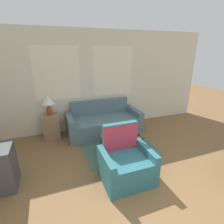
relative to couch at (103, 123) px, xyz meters
name	(u,v)px	position (x,y,z in m)	size (l,w,h in m)	color
wall_back	(90,81)	(-0.21, 0.45, 1.05)	(6.89, 0.06, 2.60)	silver
rug	(113,141)	(0.07, -0.57, -0.26)	(1.59, 1.91, 0.01)	#476651
couch	(103,123)	(0.00, 0.00, 0.00)	(1.88, 0.87, 0.82)	slate
armchair	(125,164)	(-0.21, -1.85, 0.02)	(0.82, 0.70, 0.92)	#2D6B75
side_table	(51,126)	(-1.31, 0.16, 0.04)	(0.38, 0.38, 0.60)	#937551
table_lamp	(48,102)	(-1.31, 0.16, 0.68)	(0.29, 0.29, 0.50)	brown
coffee_table	(122,137)	(0.07, -1.07, 0.09)	(0.88, 0.51, 0.40)	brown
laptop	(123,132)	(0.10, -1.05, 0.19)	(0.28, 0.28, 0.23)	#47474C
cup_navy	(114,132)	(-0.06, -0.96, 0.18)	(0.08, 0.08, 0.09)	#B23D38
snack_bowl	(110,135)	(-0.18, -1.06, 0.17)	(0.20, 0.20, 0.07)	#191E4C
tv_remote	(137,134)	(0.38, -1.17, 0.15)	(0.08, 0.16, 0.02)	black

